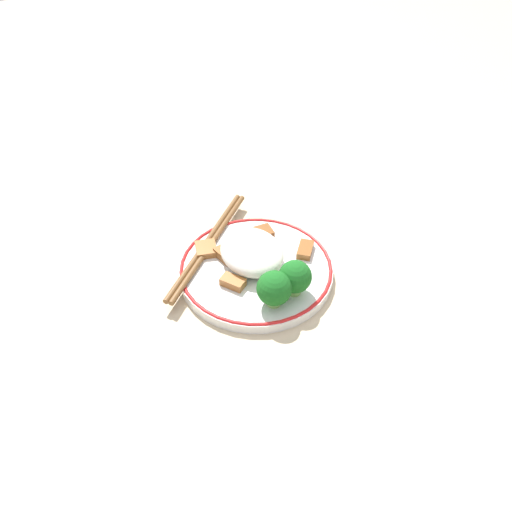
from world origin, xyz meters
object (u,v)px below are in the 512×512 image
plate (256,269)px  broccoli_back_left (274,289)px  chopsticks (208,244)px  broccoli_back_center (295,277)px

plate → broccoli_back_left: broccoli_back_left is taller
broccoli_back_left → chopsticks: (-0.14, -0.03, -0.02)m
plate → chopsticks: (-0.07, -0.04, 0.01)m
chopsticks → broccoli_back_center: bearing=23.8°
plate → broccoli_back_center: broccoli_back_center is taller
plate → broccoli_back_center: (0.07, 0.02, 0.03)m
broccoli_back_left → broccoli_back_center: bearing=97.4°
broccoli_back_left → broccoli_back_center: same height
plate → broccoli_back_left: bearing=-10.2°
plate → broccoli_back_center: 0.08m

